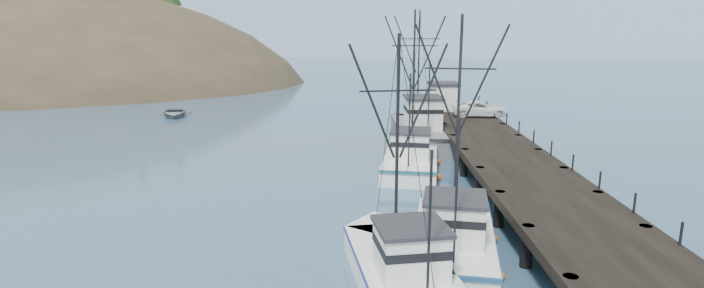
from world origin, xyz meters
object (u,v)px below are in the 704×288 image
trawler_far (411,158)px  trawler_near (453,236)px  pickup_truck (481,109)px  work_vessel (419,131)px  pier (501,153)px  trawler_mid (401,268)px  pier_shed (443,96)px  motorboat (175,116)px

trawler_far → trawler_near: bearing=-87.8°
pickup_truck → work_vessel: bearing=119.9°
pier → trawler_mid: (-8.41, -16.89, -0.87)m
pier_shed → motorboat: (-30.29, 7.06, -3.42)m
trawler_mid → trawler_far: (2.20, 18.93, 0.00)m
trawler_near → pier_shed: 31.73m
pier_shed → motorboat: size_ratio=0.58×
motorboat → work_vessel: bearing=-45.1°
work_vessel → pickup_truck: bearing=27.6°
pier → pickup_truck: pickup_truck is taller
trawler_mid → pier_shed: (6.91, 34.89, 2.60)m
trawler_near → trawler_far: trawler_far is taller
motorboat → pier: bearing=-55.2°
pier → work_vessel: 11.62m
pier → trawler_mid: size_ratio=4.05×
trawler_far → pier_shed: (4.71, 15.96, 2.60)m
trawler_mid → pickup_truck: size_ratio=2.06×
trawler_far → motorboat: size_ratio=2.19×
trawler_far → pickup_truck: 14.25m
trawler_near → pickup_truck: bearing=75.3°
trawler_mid → pier_shed: size_ratio=3.40×
trawler_mid → trawler_near: bearing=51.7°
motorboat → pier_shed: bearing=-30.1°
trawler_far → motorboat: 34.42m
pier_shed → motorboat: 31.29m
trawler_near → pier_shed: size_ratio=3.61×
pier → trawler_far: 6.60m
work_vessel → motorboat: size_ratio=2.60×
pier → trawler_far: bearing=161.8°
trawler_far → pickup_truck: size_ratio=2.29×
pier → work_vessel: work_vessel is taller
trawler_near → motorboat: 46.49m
trawler_mid → pier_shed: trawler_mid is taller
pier → trawler_near: bearing=-112.8°
pier → work_vessel: size_ratio=3.06×
pier → trawler_mid: 18.89m
pier_shed → trawler_mid: bearing=-101.2°
pier → motorboat: pier is taller
trawler_far → work_vessel: size_ratio=0.84×
pier → pier_shed: 18.14m
trawler_far → pickup_truck: trawler_far is taller
trawler_near → work_vessel: work_vessel is taller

